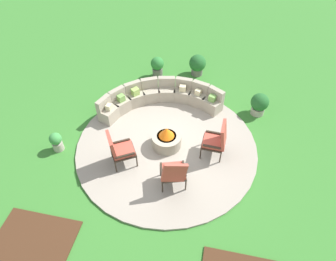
{
  "coord_description": "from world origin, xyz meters",
  "views": [
    {
      "loc": [
        1.2,
        -5.54,
        6.49
      ],
      "look_at": [
        0.0,
        0.2,
        0.45
      ],
      "focal_mm": 32.19,
      "sensor_mm": 36.0,
      "label": 1
    }
  ],
  "objects_px": {
    "potted_plant_2": "(56,141)",
    "potted_plant_0": "(198,64)",
    "fire_pit": "(167,139)",
    "curved_stone_bench": "(160,98)",
    "lounge_chair_back_left": "(217,139)",
    "potted_plant_1": "(259,104)",
    "lounge_chair_front_right": "(173,172)",
    "potted_plant_3": "(157,66)",
    "lounge_chair_front_left": "(119,149)"
  },
  "relations": [
    {
      "from": "potted_plant_2",
      "to": "potted_plant_0",
      "type": "bearing_deg",
      "value": 53.04
    },
    {
      "from": "potted_plant_0",
      "to": "curved_stone_bench",
      "type": "bearing_deg",
      "value": -114.52
    },
    {
      "from": "lounge_chair_front_right",
      "to": "potted_plant_1",
      "type": "bearing_deg",
      "value": 39.25
    },
    {
      "from": "fire_pit",
      "to": "potted_plant_1",
      "type": "distance_m",
      "value": 3.2
    },
    {
      "from": "lounge_chair_back_left",
      "to": "lounge_chair_front_left",
      "type": "bearing_deg",
      "value": 111.87
    },
    {
      "from": "potted_plant_2",
      "to": "potted_plant_3",
      "type": "xyz_separation_m",
      "value": [
        1.93,
        4.0,
        0.1
      ]
    },
    {
      "from": "lounge_chair_front_left",
      "to": "lounge_chair_front_right",
      "type": "bearing_deg",
      "value": 43.07
    },
    {
      "from": "lounge_chair_front_left",
      "to": "potted_plant_0",
      "type": "bearing_deg",
      "value": 131.45
    },
    {
      "from": "curved_stone_bench",
      "to": "potted_plant_1",
      "type": "height_order",
      "value": "curved_stone_bench"
    },
    {
      "from": "potted_plant_2",
      "to": "curved_stone_bench",
      "type": "bearing_deg",
      "value": 44.8
    },
    {
      "from": "lounge_chair_back_left",
      "to": "potted_plant_1",
      "type": "bearing_deg",
      "value": -26.9
    },
    {
      "from": "fire_pit",
      "to": "curved_stone_bench",
      "type": "xyz_separation_m",
      "value": [
        -0.57,
        1.65,
        0.04
      ]
    },
    {
      "from": "lounge_chair_front_left",
      "to": "potted_plant_0",
      "type": "relative_size",
      "value": 1.42
    },
    {
      "from": "fire_pit",
      "to": "curved_stone_bench",
      "type": "bearing_deg",
      "value": 109.19
    },
    {
      "from": "potted_plant_0",
      "to": "lounge_chair_back_left",
      "type": "bearing_deg",
      "value": -74.65
    },
    {
      "from": "curved_stone_bench",
      "to": "lounge_chair_front_left",
      "type": "bearing_deg",
      "value": -101.13
    },
    {
      "from": "lounge_chair_front_left",
      "to": "lounge_chair_front_right",
      "type": "relative_size",
      "value": 1.05
    },
    {
      "from": "lounge_chair_front_left",
      "to": "potted_plant_1",
      "type": "xyz_separation_m",
      "value": [
        3.59,
        2.82,
        -0.22
      ]
    },
    {
      "from": "potted_plant_1",
      "to": "potted_plant_0",
      "type": "bearing_deg",
      "value": 141.64
    },
    {
      "from": "lounge_chair_front_right",
      "to": "potted_plant_2",
      "type": "height_order",
      "value": "lounge_chair_front_right"
    },
    {
      "from": "curved_stone_bench",
      "to": "lounge_chair_back_left",
      "type": "height_order",
      "value": "lounge_chair_back_left"
    },
    {
      "from": "lounge_chair_front_right",
      "to": "potted_plant_2",
      "type": "bearing_deg",
      "value": 152.43
    },
    {
      "from": "fire_pit",
      "to": "lounge_chair_front_left",
      "type": "relative_size",
      "value": 0.76
    },
    {
      "from": "fire_pit",
      "to": "lounge_chair_front_right",
      "type": "bearing_deg",
      "value": -70.93
    },
    {
      "from": "fire_pit",
      "to": "potted_plant_2",
      "type": "xyz_separation_m",
      "value": [
        -2.96,
        -0.72,
        0.01
      ]
    },
    {
      "from": "lounge_chair_front_left",
      "to": "potted_plant_2",
      "type": "bearing_deg",
      "value": -125.41
    },
    {
      "from": "lounge_chair_front_right",
      "to": "potted_plant_0",
      "type": "xyz_separation_m",
      "value": [
        -0.09,
        4.97,
        -0.18
      ]
    },
    {
      "from": "fire_pit",
      "to": "potted_plant_0",
      "type": "distance_m",
      "value": 3.7
    },
    {
      "from": "lounge_chair_front_right",
      "to": "potted_plant_0",
      "type": "bearing_deg",
      "value": 72.93
    },
    {
      "from": "lounge_chair_front_right",
      "to": "potted_plant_3",
      "type": "bearing_deg",
      "value": 89.76
    },
    {
      "from": "curved_stone_bench",
      "to": "potted_plant_0",
      "type": "relative_size",
      "value": 4.78
    },
    {
      "from": "potted_plant_0",
      "to": "potted_plant_3",
      "type": "bearing_deg",
      "value": -163.66
    },
    {
      "from": "curved_stone_bench",
      "to": "lounge_chair_front_right",
      "type": "height_order",
      "value": "lounge_chair_front_right"
    },
    {
      "from": "curved_stone_bench",
      "to": "potted_plant_3",
      "type": "distance_m",
      "value": 1.69
    },
    {
      "from": "lounge_chair_front_left",
      "to": "lounge_chair_back_left",
      "type": "height_order",
      "value": "lounge_chair_back_left"
    },
    {
      "from": "potted_plant_1",
      "to": "potted_plant_2",
      "type": "relative_size",
      "value": 1.23
    },
    {
      "from": "lounge_chair_front_left",
      "to": "curved_stone_bench",
      "type": "bearing_deg",
      "value": 137.69
    },
    {
      "from": "potted_plant_1",
      "to": "potted_plant_3",
      "type": "relative_size",
      "value": 0.97
    },
    {
      "from": "potted_plant_0",
      "to": "potted_plant_1",
      "type": "relative_size",
      "value": 1.05
    },
    {
      "from": "fire_pit",
      "to": "potted_plant_1",
      "type": "xyz_separation_m",
      "value": [
        2.52,
        1.96,
        0.08
      ]
    },
    {
      "from": "lounge_chair_front_right",
      "to": "potted_plant_1",
      "type": "distance_m",
      "value": 3.86
    },
    {
      "from": "potted_plant_0",
      "to": "potted_plant_3",
      "type": "distance_m",
      "value": 1.44
    },
    {
      "from": "lounge_chair_front_left",
      "to": "potted_plant_3",
      "type": "height_order",
      "value": "lounge_chair_front_left"
    },
    {
      "from": "fire_pit",
      "to": "potted_plant_2",
      "type": "bearing_deg",
      "value": -166.35
    },
    {
      "from": "lounge_chair_front_right",
      "to": "lounge_chair_back_left",
      "type": "xyz_separation_m",
      "value": [
        0.93,
        1.25,
        0.03
      ]
    },
    {
      "from": "lounge_chair_back_left",
      "to": "potted_plant_2",
      "type": "distance_m",
      "value": 4.4
    },
    {
      "from": "curved_stone_bench",
      "to": "potted_plant_2",
      "type": "height_order",
      "value": "curved_stone_bench"
    },
    {
      "from": "potted_plant_2",
      "to": "lounge_chair_front_left",
      "type": "bearing_deg",
      "value": -4.23
    },
    {
      "from": "curved_stone_bench",
      "to": "potted_plant_1",
      "type": "bearing_deg",
      "value": 5.79
    },
    {
      "from": "potted_plant_0",
      "to": "potted_plant_2",
      "type": "distance_m",
      "value": 5.51
    }
  ]
}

